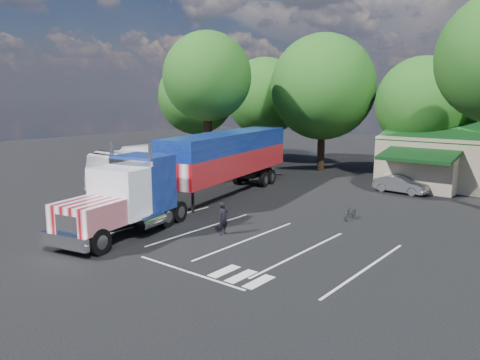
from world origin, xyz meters
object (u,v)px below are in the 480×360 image
Objects in this scene: woman at (223,218)px; tour_bus at (160,165)px; silver_sedan at (401,184)px; semi_truck at (207,163)px; bicycle at (351,213)px.

tour_bus is at bearing 66.07° from woman.
tour_bus reaches higher than woman.
tour_bus is 18.80m from silver_sedan.
semi_truck is 7.35m from tour_bus.
bicycle is 0.39× the size of silver_sedan.
semi_truck is 13.30× the size of woman.
semi_truck reaches higher than bicycle.
silver_sedan is (9.20, 11.47, -2.07)m from semi_truck.
bicycle is at bearing -24.31° from woman.
bicycle is 16.75m from tour_bus.
semi_truck is 1.91× the size of tour_bus.
silver_sedan is at bearing 90.60° from bicycle.
semi_truck is 7.90m from woman.
silver_sedan is at bearing 39.65° from semi_truck.
woman is 16.85m from silver_sedan.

